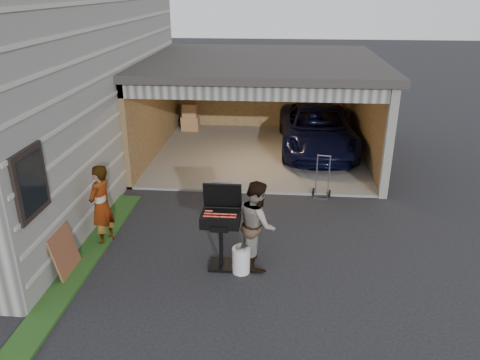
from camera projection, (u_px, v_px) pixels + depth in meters
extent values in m
plane|color=black|center=(202.00, 271.00, 8.51)|extent=(80.00, 80.00, 0.00)
cube|color=#193814|center=(58.00, 297.00, 7.75)|extent=(0.50, 8.00, 0.06)
cube|color=#605E59|center=(259.00, 153.00, 14.41)|extent=(6.50, 6.00, 0.06)
cube|color=#4F3425|center=(264.00, 91.00, 16.59)|extent=(6.50, 0.15, 2.70)
cube|color=#4F3425|center=(369.00, 113.00, 13.65)|extent=(0.15, 6.00, 2.70)
cube|color=#4F3425|center=(155.00, 109.00, 14.15)|extent=(0.15, 6.00, 2.70)
cube|color=#2D2B28|center=(261.00, 61.00, 13.34)|extent=(6.80, 6.30, 0.20)
cube|color=#474744|center=(255.00, 93.00, 10.77)|extent=(6.50, 0.16, 0.36)
cube|color=beige|center=(258.00, 79.00, 11.85)|extent=(6.00, 2.40, 0.06)
cube|color=#474744|center=(389.00, 145.00, 10.94)|extent=(0.20, 0.18, 2.70)
cube|color=brown|center=(190.00, 123.00, 16.53)|extent=(0.60, 0.50, 0.50)
cube|color=brown|center=(190.00, 110.00, 16.34)|extent=(0.50, 0.45, 0.45)
cube|color=brown|center=(334.00, 126.00, 16.02)|extent=(0.55, 0.50, 0.60)
cube|color=brown|center=(339.00, 98.00, 16.24)|extent=(0.24, 0.43, 2.20)
imported|color=black|center=(317.00, 131.00, 14.40)|extent=(2.32, 4.79, 1.31)
imported|color=#A6B2D1|center=(101.00, 205.00, 9.14)|extent=(0.54, 0.69, 1.67)
imported|color=#512C20|center=(257.00, 224.00, 8.44)|extent=(0.82, 0.95, 1.66)
cube|color=black|center=(221.00, 265.00, 8.65)|extent=(0.44, 0.44, 0.05)
cylinder|color=black|center=(221.00, 244.00, 8.48)|extent=(0.07, 0.07, 0.88)
cube|color=black|center=(221.00, 219.00, 8.29)|extent=(0.69, 0.48, 0.21)
cube|color=#59595B|center=(221.00, 215.00, 8.25)|extent=(0.63, 0.42, 0.02)
cube|color=black|center=(222.00, 195.00, 8.44)|extent=(0.69, 0.13, 0.48)
cylinder|color=silver|center=(241.00, 260.00, 8.41)|extent=(0.41, 0.41, 0.49)
cube|color=brown|center=(65.00, 252.00, 8.30)|extent=(0.22, 0.77, 0.85)
cube|color=slate|center=(321.00, 197.00, 11.44)|extent=(0.38, 0.28, 0.04)
cylinder|color=black|center=(313.00, 192.00, 11.56)|extent=(0.07, 0.18, 0.18)
cylinder|color=black|center=(330.00, 193.00, 11.47)|extent=(0.07, 0.18, 0.18)
cylinder|color=slate|center=(317.00, 175.00, 11.37)|extent=(0.03, 0.03, 1.05)
cylinder|color=slate|center=(329.00, 176.00, 11.31)|extent=(0.03, 0.03, 1.05)
cylinder|color=slate|center=(324.00, 156.00, 11.15)|extent=(0.30, 0.08, 0.03)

